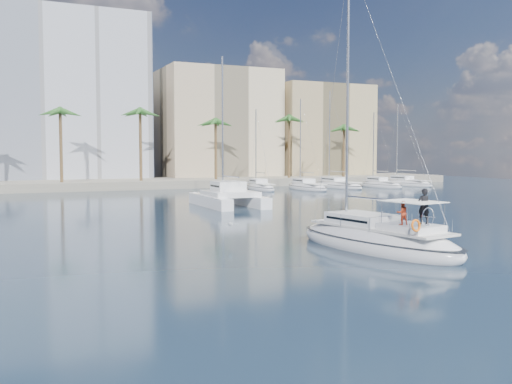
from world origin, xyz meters
name	(u,v)px	position (x,y,z in m)	size (l,w,h in m)	color
ground	(284,253)	(0.00, 0.00, 0.00)	(160.00, 160.00, 0.00)	black
quay	(102,184)	(0.00, 61.00, 0.60)	(120.00, 14.00, 1.20)	gray
building_modern	(12,99)	(-12.00, 73.00, 14.00)	(42.00, 16.00, 28.00)	white
building_beige	(218,127)	(22.00, 70.00, 10.00)	(20.00, 14.00, 20.00)	beige
building_tan_right	(319,134)	(42.00, 68.00, 9.00)	(18.00, 12.00, 18.00)	tan
palm_centre	(105,118)	(0.00, 57.00, 10.28)	(3.60, 3.60, 12.30)	brown
palm_right	(312,123)	(34.00, 57.00, 10.28)	(3.60, 3.60, 12.30)	brown
main_sloop	(376,240)	(5.18, -1.09, 0.53)	(5.61, 12.16, 17.37)	white
catamaran	(228,195)	(6.98, 26.19, 1.10)	(5.23, 10.28, 15.13)	white
seagull	(230,224)	(-0.98, 5.45, 0.99)	(1.17, 0.50, 0.22)	silver
moored_yacht_a	(260,190)	(20.00, 47.00, 0.00)	(2.72, 9.35, 11.90)	white
moored_yacht_b	(307,190)	(26.50, 45.00, 0.00)	(3.14, 10.78, 13.72)	white
moored_yacht_c	(338,188)	(33.00, 47.00, 0.00)	(3.55, 12.21, 15.54)	white
moored_yacht_d	(381,187)	(39.50, 45.00, 0.00)	(2.72, 9.35, 11.90)	white
moored_yacht_e	(406,186)	(46.00, 47.00, 0.00)	(3.14, 10.78, 13.72)	white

